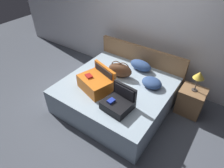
# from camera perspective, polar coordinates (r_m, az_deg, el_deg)

# --- Properties ---
(ground_plane) EXTENTS (12.00, 12.00, 0.00)m
(ground_plane) POSITION_cam_1_polar(r_m,az_deg,el_deg) (3.69, -2.39, -9.61)
(ground_plane) COLOR #4C515B
(back_wall) EXTENTS (8.00, 0.10, 2.60)m
(back_wall) POSITION_cam_1_polar(r_m,az_deg,el_deg) (4.17, 11.52, 17.28)
(back_wall) COLOR silver
(back_wall) RESTS_ON ground
(bed) EXTENTS (1.90, 1.81, 0.51)m
(bed) POSITION_cam_1_polar(r_m,az_deg,el_deg) (3.74, 1.19, -3.26)
(bed) COLOR #99ADBC
(bed) RESTS_ON ground
(headboard) EXTENTS (1.94, 0.08, 0.89)m
(headboard) POSITION_cam_1_polar(r_m,az_deg,el_deg) (4.30, 8.34, 5.47)
(headboard) COLOR olive
(headboard) RESTS_ON ground
(hard_case_large) EXTENTS (0.67, 0.60, 0.40)m
(hard_case_large) POSITION_cam_1_polar(r_m,az_deg,el_deg) (3.41, -4.67, 0.49)
(hard_case_large) COLOR #D16619
(hard_case_large) RESTS_ON bed
(hard_case_medium) EXTENTS (0.47, 0.45, 0.36)m
(hard_case_medium) POSITION_cam_1_polar(r_m,az_deg,el_deg) (3.07, 1.82, -5.58)
(hard_case_medium) COLOR black
(hard_case_medium) RESTS_ON bed
(duffel_bag) EXTENTS (0.50, 0.30, 0.32)m
(duffel_bag) POSITION_cam_1_polar(r_m,az_deg,el_deg) (3.72, 2.38, 4.13)
(duffel_bag) COLOR brown
(duffel_bag) RESTS_ON bed
(pillow_near_headboard) EXTENTS (0.41, 0.35, 0.16)m
(pillow_near_headboard) POSITION_cam_1_polar(r_m,az_deg,el_deg) (3.57, 11.58, 0.38)
(pillow_near_headboard) COLOR navy
(pillow_near_headboard) RESTS_ON bed
(pillow_center_head) EXTENTS (0.49, 0.30, 0.19)m
(pillow_center_head) POSITION_cam_1_polar(r_m,az_deg,el_deg) (3.98, 8.40, 5.44)
(pillow_center_head) COLOR navy
(pillow_center_head) RESTS_ON bed
(nightstand) EXTENTS (0.44, 0.40, 0.52)m
(nightstand) POSITION_cam_1_polar(r_m,az_deg,el_deg) (3.90, 22.06, -4.63)
(nightstand) COLOR olive
(nightstand) RESTS_ON ground
(table_lamp) EXTENTS (0.19, 0.19, 0.39)m
(table_lamp) POSITION_cam_1_polar(r_m,az_deg,el_deg) (3.57, 24.20, 2.22)
(table_lamp) COLOR #3F3833
(table_lamp) RESTS_ON nightstand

